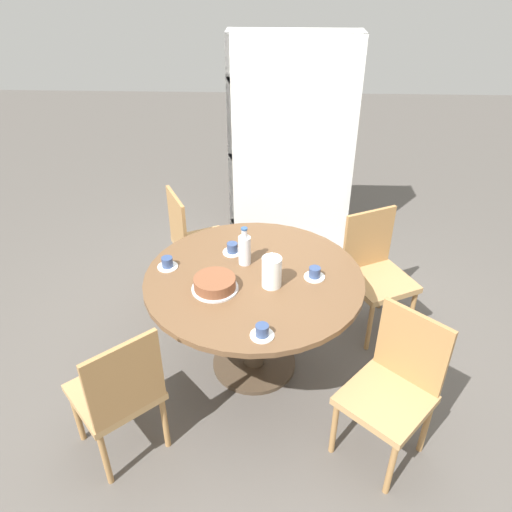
{
  "coord_description": "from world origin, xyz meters",
  "views": [
    {
      "loc": [
        0.11,
        -2.49,
        2.5
      ],
      "look_at": [
        0.0,
        0.33,
        0.68
      ],
      "focal_mm": 35.0,
      "sensor_mm": 36.0,
      "label": 1
    }
  ],
  "objects_px": {
    "water_bottle": "(245,249)",
    "cup_c": "(232,249)",
    "cake_main": "(215,284)",
    "chair_d": "(119,392)",
    "chair_a": "(393,387)",
    "cup_b": "(167,263)",
    "chair_c": "(196,241)",
    "coffee_pot": "(272,271)",
    "bookshelf": "(292,151)",
    "cup_a": "(315,273)",
    "chair_b": "(376,271)",
    "cup_d": "(262,332)"
  },
  "relations": [
    {
      "from": "water_bottle",
      "to": "cup_c",
      "type": "xyz_separation_m",
      "value": [
        -0.09,
        0.12,
        -0.08
      ]
    },
    {
      "from": "cake_main",
      "to": "chair_d",
      "type": "bearing_deg",
      "value": -129.39
    },
    {
      "from": "chair_a",
      "to": "cup_b",
      "type": "xyz_separation_m",
      "value": [
        -1.31,
        0.68,
        0.3
      ]
    },
    {
      "from": "cup_c",
      "to": "water_bottle",
      "type": "bearing_deg",
      "value": -53.49
    },
    {
      "from": "chair_c",
      "to": "coffee_pot",
      "type": "bearing_deg",
      "value": -173.76
    },
    {
      "from": "chair_c",
      "to": "coffee_pot",
      "type": "xyz_separation_m",
      "value": [
        0.6,
        -0.94,
        0.38
      ]
    },
    {
      "from": "bookshelf",
      "to": "cup_a",
      "type": "xyz_separation_m",
      "value": [
        0.11,
        -1.62,
        -0.16
      ]
    },
    {
      "from": "chair_a",
      "to": "cup_c",
      "type": "distance_m",
      "value": 1.3
    },
    {
      "from": "bookshelf",
      "to": "cup_a",
      "type": "distance_m",
      "value": 1.63
    },
    {
      "from": "chair_b",
      "to": "cake_main",
      "type": "relative_size",
      "value": 3.23
    },
    {
      "from": "cup_c",
      "to": "cup_d",
      "type": "height_order",
      "value": "same"
    },
    {
      "from": "chair_a",
      "to": "cup_c",
      "type": "bearing_deg",
      "value": 178.77
    },
    {
      "from": "water_bottle",
      "to": "cup_d",
      "type": "bearing_deg",
      "value": -79.22
    },
    {
      "from": "cake_main",
      "to": "cup_a",
      "type": "height_order",
      "value": "cake_main"
    },
    {
      "from": "cup_a",
      "to": "cake_main",
      "type": "bearing_deg",
      "value": -166.51
    },
    {
      "from": "cake_main",
      "to": "chair_a",
      "type": "bearing_deg",
      "value": -25.21
    },
    {
      "from": "bookshelf",
      "to": "cup_c",
      "type": "height_order",
      "value": "bookshelf"
    },
    {
      "from": "bookshelf",
      "to": "cup_b",
      "type": "distance_m",
      "value": 1.75
    },
    {
      "from": "cup_a",
      "to": "chair_a",
      "type": "bearing_deg",
      "value": -56.6
    },
    {
      "from": "water_bottle",
      "to": "cup_d",
      "type": "relative_size",
      "value": 2.0
    },
    {
      "from": "chair_d",
      "to": "chair_c",
      "type": "bearing_deg",
      "value": -138.95
    },
    {
      "from": "bookshelf",
      "to": "cup_c",
      "type": "distance_m",
      "value": 1.43
    },
    {
      "from": "chair_c",
      "to": "water_bottle",
      "type": "bearing_deg",
      "value": -175.11
    },
    {
      "from": "chair_c",
      "to": "cup_d",
      "type": "distance_m",
      "value": 1.52
    },
    {
      "from": "chair_a",
      "to": "chair_d",
      "type": "distance_m",
      "value": 1.46
    },
    {
      "from": "cake_main",
      "to": "cup_d",
      "type": "distance_m",
      "value": 0.49
    },
    {
      "from": "bookshelf",
      "to": "cake_main",
      "type": "xyz_separation_m",
      "value": [
        -0.48,
        -1.76,
        -0.15
      ]
    },
    {
      "from": "chair_a",
      "to": "cup_a",
      "type": "bearing_deg",
      "value": 165.47
    },
    {
      "from": "cake_main",
      "to": "cup_a",
      "type": "distance_m",
      "value": 0.61
    },
    {
      "from": "coffee_pot",
      "to": "water_bottle",
      "type": "xyz_separation_m",
      "value": [
        -0.17,
        0.23,
        -0.0
      ]
    },
    {
      "from": "chair_c",
      "to": "chair_d",
      "type": "xyz_separation_m",
      "value": [
        -0.19,
        -1.55,
        0.0
      ]
    },
    {
      "from": "chair_d",
      "to": "cake_main",
      "type": "bearing_deg",
      "value": -171.37
    },
    {
      "from": "chair_d",
      "to": "bookshelf",
      "type": "relative_size",
      "value": 0.47
    },
    {
      "from": "chair_a",
      "to": "chair_b",
      "type": "distance_m",
      "value": 1.1
    },
    {
      "from": "cup_a",
      "to": "cup_c",
      "type": "height_order",
      "value": "same"
    },
    {
      "from": "chair_a",
      "to": "cake_main",
      "type": "distance_m",
      "value": 1.14
    },
    {
      "from": "water_bottle",
      "to": "cup_d",
      "type": "distance_m",
      "value": 0.7
    },
    {
      "from": "chair_b",
      "to": "coffee_pot",
      "type": "xyz_separation_m",
      "value": [
        -0.74,
        -0.57,
        0.38
      ]
    },
    {
      "from": "chair_c",
      "to": "cup_c",
      "type": "distance_m",
      "value": 0.74
    },
    {
      "from": "chair_a",
      "to": "bookshelf",
      "type": "relative_size",
      "value": 0.47
    },
    {
      "from": "cup_a",
      "to": "cup_b",
      "type": "distance_m",
      "value": 0.92
    },
    {
      "from": "coffee_pot",
      "to": "chair_b",
      "type": "bearing_deg",
      "value": 37.64
    },
    {
      "from": "chair_c",
      "to": "chair_d",
      "type": "distance_m",
      "value": 1.56
    },
    {
      "from": "cup_c",
      "to": "chair_a",
      "type": "bearing_deg",
      "value": -43.31
    },
    {
      "from": "cake_main",
      "to": "cup_c",
      "type": "relative_size",
      "value": 2.16
    },
    {
      "from": "cup_b",
      "to": "chair_a",
      "type": "bearing_deg",
      "value": -27.5
    },
    {
      "from": "chair_b",
      "to": "cup_d",
      "type": "xyz_separation_m",
      "value": [
        -0.79,
        -1.02,
        0.3
      ]
    },
    {
      "from": "cup_c",
      "to": "chair_d",
      "type": "bearing_deg",
      "value": -118.95
    },
    {
      "from": "chair_b",
      "to": "cup_a",
      "type": "distance_m",
      "value": 0.75
    },
    {
      "from": "chair_b",
      "to": "water_bottle",
      "type": "xyz_separation_m",
      "value": [
        -0.92,
        -0.34,
        0.38
      ]
    }
  ]
}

